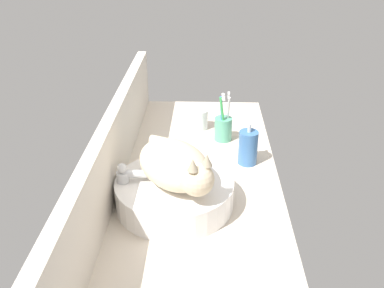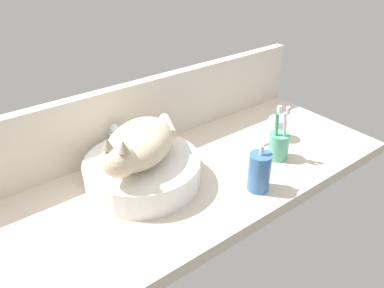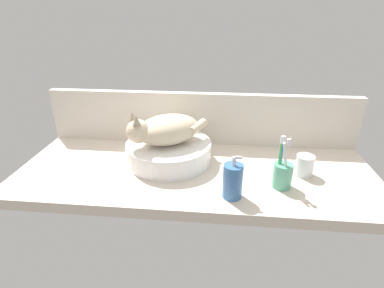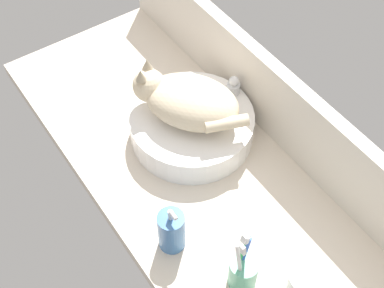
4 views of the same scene
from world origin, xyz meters
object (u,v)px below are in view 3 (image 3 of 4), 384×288
at_px(cat, 165,129).
at_px(toothbrush_cup, 282,174).
at_px(faucet, 172,131).
at_px(soap_dispenser, 233,181).
at_px(water_glass, 304,167).
at_px(sink_basin, 169,151).

distance_m(cat, toothbrush_cup, 0.46).
bearing_deg(toothbrush_cup, faucet, 146.22).
distance_m(soap_dispenser, water_glass, 0.31).
distance_m(sink_basin, cat, 0.10).
distance_m(sink_basin, water_glass, 0.51).
bearing_deg(sink_basin, cat, -143.14).
xyz_separation_m(faucet, water_glass, (0.52, -0.19, -0.04)).
xyz_separation_m(sink_basin, cat, (-0.01, -0.01, 0.10)).
height_order(cat, faucet, cat).
bearing_deg(water_glass, faucet, 159.56).
height_order(toothbrush_cup, water_glass, toothbrush_cup).
bearing_deg(water_glass, sink_basin, 173.15).
height_order(faucet, soap_dispenser, soap_dispenser).
bearing_deg(water_glass, cat, 174.19).
height_order(sink_basin, cat, cat).
xyz_separation_m(faucet, soap_dispenser, (0.25, -0.36, -0.01)).
bearing_deg(water_glass, soap_dispenser, -148.01).
bearing_deg(soap_dispenser, water_glass, 31.99).
height_order(faucet, toothbrush_cup, toothbrush_cup).
bearing_deg(faucet, soap_dispenser, -54.86).
xyz_separation_m(sink_basin, faucet, (-0.01, 0.13, 0.03)).
relative_size(faucet, soap_dispenser, 0.91).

